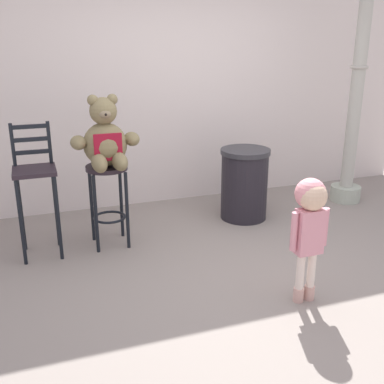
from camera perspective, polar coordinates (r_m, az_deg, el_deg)
The scene contains 8 objects.
ground_plane at distance 3.98m, azimuth 6.36°, elevation -10.02°, with size 24.00×24.00×0.00m, color gray.
building_wall at distance 5.52m, azimuth -2.97°, elevation 14.80°, with size 6.31×0.30×3.07m, color silver.
bar_stool_with_teddy at distance 4.37m, azimuth -10.28°, elevation 0.36°, with size 0.38×0.38×0.78m.
teddy_bear at distance 4.22m, azimuth -10.57°, elevation 6.18°, with size 0.61×0.55×0.64m.
child_walking at distance 3.42m, azimuth 14.29°, elevation -2.66°, with size 0.30×0.24×0.96m.
trash_bin at distance 5.03m, azimuth 6.43°, elevation 1.01°, with size 0.53×0.53×0.77m.
lamppost at distance 5.70m, azimuth 19.28°, elevation 9.16°, with size 0.35×0.35×2.71m.
bar_chair_empty at distance 4.29m, azimuth -18.66°, elevation 1.28°, with size 0.36×0.36×1.19m.
Camera 1 is at (-1.56, -3.13, 1.91)m, focal length 43.47 mm.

